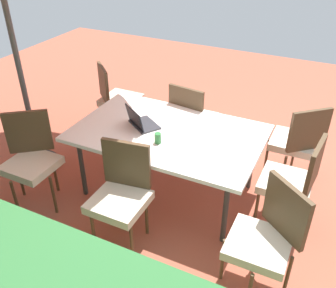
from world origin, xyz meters
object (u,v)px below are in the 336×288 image
object	(u,v)px
chair_southwest	(297,140)
cup	(158,138)
dining_table	(168,135)
chair_south	(192,117)
chair_northwest	(266,236)
chair_southeast	(116,96)
laptop	(141,122)
chair_northeast	(31,157)
chair_west	(293,179)
chair_north	(121,192)

from	to	relation	value
chair_southwest	cup	world-z (taller)	chair_southwest
dining_table	chair_south	xyz separation A→B (m)	(0.04, -0.73, -0.15)
dining_table	chair_northwest	distance (m)	1.44
chair_northwest	cup	bearing A→B (deg)	-165.69
chair_southeast	laptop	world-z (taller)	chair_southeast
chair_southeast	chair_south	world-z (taller)	same
chair_northwest	laptop	world-z (taller)	chair_northwest
dining_table	chair_northeast	xyz separation A→B (m)	(1.16, 0.74, -0.15)
chair_northwest	chair_northeast	bearing A→B (deg)	-142.37
chair_northeast	laptop	size ratio (longest dim) A/B	2.43
chair_southeast	laptop	bearing A→B (deg)	178.90
chair_southeast	chair_west	bearing A→B (deg)	-154.83
chair_south	chair_north	xyz separation A→B (m)	(0.02, 1.54, 0.00)
chair_north	cup	world-z (taller)	chair_north
chair_north	chair_south	bearing A→B (deg)	81.16
chair_northeast	dining_table	bearing A→B (deg)	-5.33
chair_northeast	chair_north	distance (m)	1.11
chair_southeast	chair_northeast	size ratio (longest dim) A/B	1.00
chair_southeast	chair_west	xyz separation A→B (m)	(-2.42, 0.80, 0.00)
chair_west	chair_northwest	world-z (taller)	same
chair_south	cup	world-z (taller)	chair_south
chair_south	cup	xyz separation A→B (m)	(-0.05, 0.97, 0.25)
dining_table	chair_south	world-z (taller)	chair_south
chair_west	chair_south	distance (m)	1.48
chair_northeast	laptop	xyz separation A→B (m)	(-0.87, -0.71, 0.25)
chair_southwest	cup	distance (m)	1.54
chair_west	chair_north	distance (m)	1.56
chair_south	chair_northwest	distance (m)	1.95
chair_west	chair_northwest	bearing A→B (deg)	2.01
chair_south	chair_southwest	xyz separation A→B (m)	(-1.21, -0.01, 0.00)
chair_west	cup	size ratio (longest dim) A/B	9.46
laptop	cup	size ratio (longest dim) A/B	3.88
dining_table	chair_southeast	xyz separation A→B (m)	(1.16, -0.83, -0.15)
dining_table	cup	xyz separation A→B (m)	(-0.01, 0.24, 0.10)
chair_north	chair_southwest	world-z (taller)	same
dining_table	chair_south	bearing A→B (deg)	-86.78
laptop	chair_northeast	bearing A→B (deg)	72.81
laptop	chair_southeast	bearing A→B (deg)	-10.94
chair_southwest	laptop	bearing A→B (deg)	-13.85
dining_table	chair_southwest	distance (m)	1.40
chair_north	laptop	bearing A→B (deg)	98.46
chair_south	laptop	distance (m)	0.84
chair_west	chair_north	xyz separation A→B (m)	(1.32, 0.84, 0.00)
chair_south	chair_southwest	distance (m)	1.21
chair_southeast	chair_north	world-z (taller)	same
chair_northeast	cup	xyz separation A→B (m)	(-1.17, -0.50, 0.25)
dining_table	chair_southeast	world-z (taller)	chair_southeast
dining_table	chair_southwest	world-z (taller)	chair_southwest
chair_south	laptop	xyz separation A→B (m)	(0.25, 0.76, 0.25)
chair_north	cup	distance (m)	0.63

